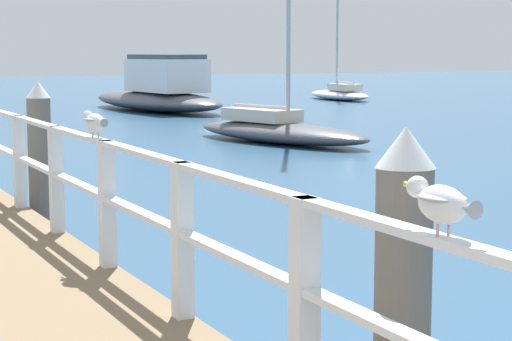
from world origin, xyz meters
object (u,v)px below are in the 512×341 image
Objects in this scene: seagull_foreground at (441,202)px; boat_0 at (159,92)px; boat_5 at (340,93)px; seagull_background at (95,121)px; dock_piling_near at (403,307)px; boat_6 at (278,128)px; dock_piling_far at (40,155)px.

seagull_foreground is 30.51m from boat_0.
seagull_background is at bearing -119.12° from boat_5.
dock_piling_near is 0.21× the size of boat_0.
boat_0 reaches higher than seagull_background.
boat_6 reaches higher than boat_0.
boat_6 is (7.60, 8.39, -0.57)m from dock_piling_far.
dock_piling_far is at bearing 79.94° from seagull_background.
dock_piling_near is 37.24m from boat_5.
seagull_foreground and seagull_background have the same top height.
seagull_background is (-0.38, -3.62, 0.66)m from dock_piling_far.
dock_piling_far is 3.75× the size of seagull_foreground.
boat_0 is at bearing 64.46° from seagull_background.
seagull_background is 26.13m from boat_0.
dock_piling_far is at bearing 90.00° from dock_piling_near.
seagull_foreground is at bearing -94.05° from seagull_background.
seagull_background is at bearing 42.02° from boat_6.
boat_6 is (-1.58, -12.29, -0.34)m from boat_0.
dock_piling_near is 1.00× the size of dock_piling_far.
boat_5 is (19.06, 24.48, -0.60)m from dock_piling_far.
boat_6 is (-11.46, -16.09, 0.03)m from boat_5.
dock_piling_near is at bearing -88.47° from seagull_background.
boat_0 is (9.18, 28.19, -0.23)m from dock_piling_near.
dock_piling_near is 29.65m from boat_0.
boat_5 is 19.75m from boat_6.
boat_0 is 10.59m from boat_5.
boat_5 is (19.06, 31.99, -0.60)m from dock_piling_near.
boat_6 is at bearing 76.40° from boat_0.
boat_5 is at bearing -165.23° from boat_0.
dock_piling_far is 0.29× the size of boat_5.
dock_piling_near and dock_piling_far have the same top height.
seagull_background is at bearing -96.00° from dock_piling_far.
seagull_foreground is 0.08× the size of boat_5.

